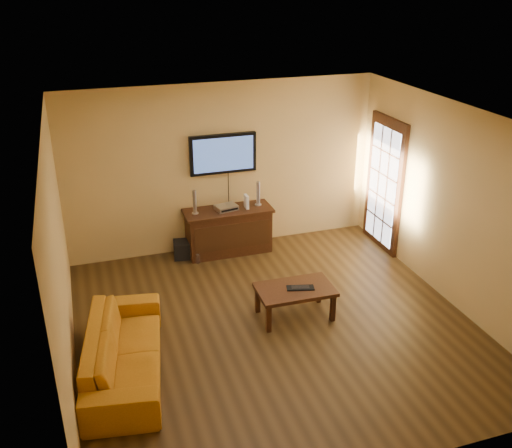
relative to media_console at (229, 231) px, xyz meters
name	(u,v)px	position (x,y,z in m)	size (l,w,h in m)	color
ground_plane	(275,325)	(0.01, -2.23, -0.37)	(5.00, 5.00, 0.00)	#36240F
room_walls	(260,187)	(0.01, -1.60, 1.31)	(5.00, 5.00, 5.00)	tan
french_door	(384,186)	(2.46, -0.53, 0.68)	(0.07, 1.02, 2.22)	black
media_console	(229,231)	(0.00, 0.00, 0.00)	(1.41, 0.54, 0.74)	black
television	(223,154)	(0.00, 0.23, 1.22)	(1.07, 0.08, 0.63)	black
coffee_table	(295,292)	(0.32, -2.10, 0.00)	(1.01, 0.62, 0.43)	black
sofa	(123,343)	(-1.94, -2.58, 0.03)	(2.04, 0.59, 0.80)	#BB7214
speaker_left	(195,203)	(-0.53, 0.01, 0.54)	(0.11, 0.11, 0.38)	silver
speaker_right	(258,194)	(0.52, 0.04, 0.55)	(0.11, 0.11, 0.40)	silver
av_receiver	(226,207)	(-0.03, 0.01, 0.41)	(0.34, 0.24, 0.08)	silver
game_console	(246,202)	(0.30, -0.01, 0.47)	(0.04, 0.16, 0.22)	white
subwoofer	(182,249)	(-0.76, 0.03, -0.23)	(0.28, 0.28, 0.28)	black
bottle	(198,259)	(-0.58, -0.26, -0.29)	(0.06, 0.06, 0.18)	white
keyboard	(300,288)	(0.38, -2.14, 0.07)	(0.38, 0.22, 0.02)	black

